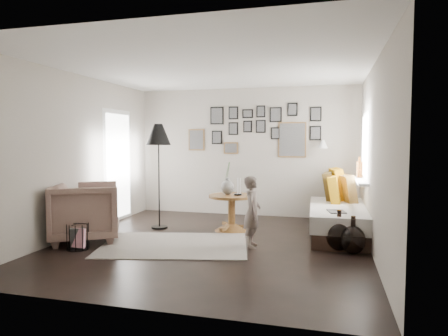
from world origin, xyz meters
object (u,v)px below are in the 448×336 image
(daybed, at_px, (339,215))
(magazine_basket, at_px, (78,236))
(floor_lamp, at_px, (158,138))
(child, at_px, (252,212))
(vase, at_px, (227,185))
(demijohn_small, at_px, (353,240))
(pedestal_table, at_px, (232,214))
(demijohn_large, at_px, (339,235))
(armchair, at_px, (86,212))

(daybed, xyz_separation_m, magazine_basket, (-3.59, -1.90, -0.14))
(floor_lamp, bearing_deg, child, -23.73)
(floor_lamp, height_order, child, floor_lamp)
(daybed, bearing_deg, magazine_basket, -154.23)
(vase, bearing_deg, demijohn_small, -25.83)
(pedestal_table, height_order, child, child)
(floor_lamp, relative_size, demijohn_large, 3.19)
(armchair, relative_size, demijohn_large, 1.73)
(vase, relative_size, armchair, 0.57)
(daybed, xyz_separation_m, demijohn_large, (-0.02, -1.03, -0.10))
(pedestal_table, relative_size, armchair, 0.79)
(vase, distance_m, child, 1.17)
(armchair, bearing_deg, floor_lamp, -64.41)
(pedestal_table, bearing_deg, magazine_basket, -137.15)
(floor_lamp, distance_m, demijohn_large, 3.38)
(vase, height_order, armchair, vase)
(daybed, xyz_separation_m, floor_lamp, (-3.04, -0.34, 1.26))
(floor_lamp, xyz_separation_m, demijohn_small, (3.20, -0.81, -1.38))
(armchair, bearing_deg, pedestal_table, -89.06)
(daybed, height_order, demijohn_large, daybed)
(armchair, bearing_deg, child, -114.01)
(pedestal_table, bearing_deg, child, -60.18)
(demijohn_small, bearing_deg, daybed, 98.02)
(vase, height_order, floor_lamp, floor_lamp)
(pedestal_table, distance_m, magazine_basket, 2.49)
(demijohn_small, xyz_separation_m, child, (-1.39, 0.01, 0.32))
(armchair, relative_size, magazine_basket, 2.70)
(pedestal_table, xyz_separation_m, daybed, (1.76, 0.20, 0.03))
(pedestal_table, relative_size, child, 0.76)
(pedestal_table, xyz_separation_m, demijohn_small, (1.93, -0.95, -0.09))
(floor_lamp, distance_m, demijohn_small, 3.58)
(demijohn_small, bearing_deg, pedestal_table, 153.72)
(child, bearing_deg, pedestal_table, 23.76)
(child, bearing_deg, armchair, 90.79)
(pedestal_table, bearing_deg, armchair, -148.20)
(vase, bearing_deg, child, -57.18)
(magazine_basket, bearing_deg, daybed, 27.86)
(pedestal_table, height_order, daybed, daybed)
(demijohn_large, height_order, demijohn_small, demijohn_large)
(daybed, height_order, demijohn_small, daybed)
(pedestal_table, height_order, demijohn_large, pedestal_table)
(magazine_basket, bearing_deg, floor_lamp, 70.35)
(pedestal_table, height_order, floor_lamp, floor_lamp)
(armchair, distance_m, magazine_basket, 0.56)
(demijohn_small, relative_size, child, 0.51)
(daybed, relative_size, magazine_basket, 5.98)
(floor_lamp, height_order, magazine_basket, floor_lamp)
(daybed, bearing_deg, child, -139.20)
(armchair, distance_m, child, 2.56)
(vase, relative_size, demijohn_small, 1.08)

